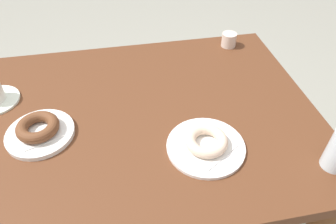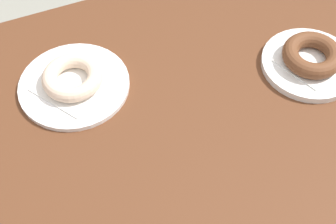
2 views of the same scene
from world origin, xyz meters
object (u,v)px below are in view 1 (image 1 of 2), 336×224
plate_chocolate_ring (40,133)px  plate_sugar_ring (206,146)px  donut_chocolate_ring (38,127)px  donut_sugar_ring (206,141)px  sugar_jar (229,40)px

plate_chocolate_ring → plate_sugar_ring: size_ratio=0.89×
donut_chocolate_ring → plate_sugar_ring: 0.47m
plate_chocolate_ring → donut_chocolate_ring: donut_chocolate_ring is taller
plate_sugar_ring → donut_sugar_ring: donut_sugar_ring is taller
donut_chocolate_ring → plate_sugar_ring: (-0.45, 0.13, -0.03)m
donut_sugar_ring → sugar_jar: 0.55m
plate_sugar_ring → sugar_jar: (-0.24, -0.50, 0.02)m
donut_sugar_ring → sugar_jar: bearing=-115.2°
donut_sugar_ring → sugar_jar: sugar_jar is taller
plate_chocolate_ring → plate_sugar_ring: plate_chocolate_ring is taller
donut_chocolate_ring → sugar_jar: (-0.69, -0.37, -0.01)m
donut_chocolate_ring → plate_sugar_ring: size_ratio=0.55×
plate_chocolate_ring → donut_chocolate_ring: 0.03m
plate_chocolate_ring → donut_chocolate_ring: bearing=90.0°
donut_sugar_ring → donut_chocolate_ring: bearing=-16.5°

